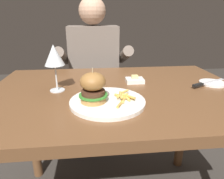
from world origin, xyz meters
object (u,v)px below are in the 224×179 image
Objects in this scene: main_plate at (108,102)px; wine_glass at (54,56)px; butter_dish at (135,80)px; diner_person at (94,81)px; burger_sandwich at (93,87)px; bread_plate at (212,83)px; table_knife at (206,83)px.

main_plate is 1.41× the size of wine_glass.
diner_person reaches higher than butter_dish.
burger_sandwich is 0.86m from diner_person.
bread_plate is 0.59× the size of table_knife.
wine_glass is 0.39m from butter_dish.
main_plate is 3.27× the size of butter_dish.
main_plate is 0.28m from butter_dish.
burger_sandwich is at bearing -46.98° from wine_glass.
main_plate is 1.38× the size of table_knife.
wine_glass is at bearing -104.62° from diner_person.
wine_glass is 0.17× the size of diner_person.
main_plate is 0.30m from wine_glass.
burger_sandwich reaches higher than table_knife.
wine_glass is (-0.21, 0.16, 0.14)m from main_plate.
main_plate is at bearing -37.51° from wine_glass.
main_plate is at bearing -123.06° from butter_dish.
table_knife is 0.17× the size of diner_person.
diner_person reaches higher than wine_glass.
burger_sandwich is 0.55m from table_knife.
main_plate is 0.08m from burger_sandwich.
wine_glass is 0.69m from table_knife.
wine_glass reaches higher than burger_sandwich.
bread_plate is (0.73, 0.01, -0.15)m from wine_glass.
diner_person is at bearing 108.18° from butter_dish.
burger_sandwich is 0.11× the size of diner_person.
burger_sandwich is 0.60m from bread_plate.
table_knife is (0.68, -0.01, -0.14)m from wine_glass.
table_knife is at bearing 16.71° from burger_sandwich.
burger_sandwich is 1.05× the size of bread_plate.
table_knife is at bearing -52.43° from diner_person.
burger_sandwich reaches higher than butter_dish.
table_knife reaches higher than main_plate.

